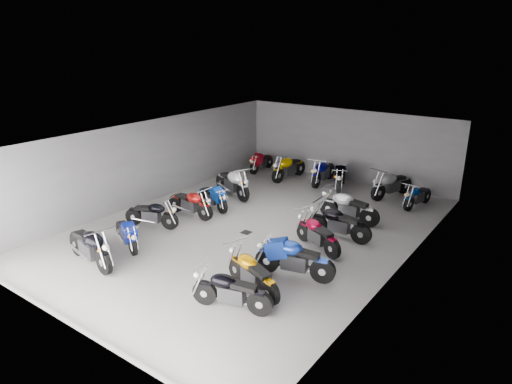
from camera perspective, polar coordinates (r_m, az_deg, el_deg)
ground at (r=15.67m, az=-0.13°, el=-4.49°), size 14.00×14.00×0.00m
wall_back at (r=20.98m, az=11.25°, el=5.78°), size 10.00×0.10×3.20m
wall_left at (r=18.39m, az=-12.86°, el=3.84°), size 0.10×14.00×3.20m
wall_right at (r=12.99m, az=18.03°, el=-2.90°), size 0.10×14.00×3.20m
ceiling at (r=14.70m, az=-0.14°, el=7.11°), size 10.00×14.00×0.04m
drain_grate at (r=15.30m, az=-1.23°, el=-5.07°), size 0.32×0.32×0.01m
motorcycle_left_a at (r=13.85m, az=-20.06°, el=-6.39°), size 2.36×0.61×1.04m
motorcycle_left_b at (r=14.66m, az=-15.91°, el=-5.00°), size 1.82×0.86×0.84m
motorcycle_left_c at (r=15.96m, az=-12.86°, el=-2.70°), size 1.92×0.76×0.87m
motorcycle_left_d at (r=16.66m, az=-8.18°, el=-1.39°), size 2.09×0.41×0.92m
motorcycle_left_e at (r=17.34m, az=-5.40°, el=-0.59°), size 1.88×0.73×0.85m
motorcycle_left_f at (r=18.61m, az=-2.96°, el=1.17°), size 2.28×0.96×1.04m
motorcycle_right_a at (r=11.07m, az=-3.19°, el=-12.27°), size 2.01×0.71×0.90m
motorcycle_right_b at (r=11.77m, az=-0.52°, el=-10.12°), size 2.05×0.81×0.93m
motorcycle_right_c at (r=12.44m, az=4.71°, el=-8.31°), size 2.23×0.69×0.99m
motorcycle_right_d at (r=14.12m, az=7.63°, el=-5.22°), size 1.93×0.94×0.90m
motorcycle_right_e at (r=14.94m, az=10.25°, el=-3.85°), size 2.18×0.45×0.96m
motorcycle_right_f at (r=16.33m, az=11.46°, el=-1.87°), size 2.24×0.43×0.99m
motorcycle_back_a at (r=22.15m, az=0.65°, el=3.82°), size 0.42×1.97×0.87m
motorcycle_back_b at (r=20.88m, az=4.09°, el=3.07°), size 0.51×2.32×1.02m
motorcycle_back_c at (r=20.41m, az=8.39°, el=2.52°), size 0.51×2.28×1.00m
motorcycle_back_d at (r=19.78m, az=10.50°, el=1.92°), size 1.04×2.22×1.03m
motorcycle_back_e at (r=19.24m, az=16.57°, el=0.93°), size 0.92×2.21×1.01m
motorcycle_back_f at (r=18.46m, az=19.54°, el=-0.46°), size 0.52×1.86×0.82m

